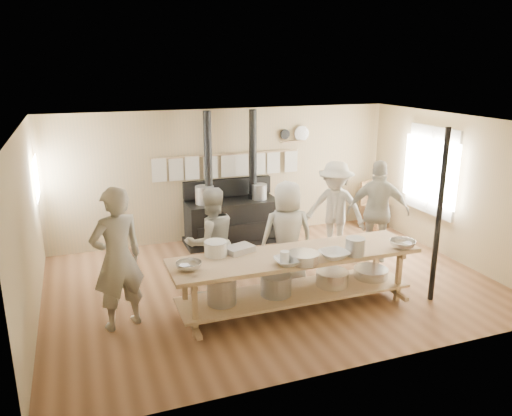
# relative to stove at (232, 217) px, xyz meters

# --- Properties ---
(ground) EXTENTS (7.00, 7.00, 0.00)m
(ground) POSITION_rel_stove_xyz_m (0.01, -2.12, -0.52)
(ground) COLOR brown
(ground) RESTS_ON ground
(room_shell) EXTENTS (7.00, 7.00, 7.00)m
(room_shell) POSITION_rel_stove_xyz_m (0.01, -2.12, 1.10)
(room_shell) COLOR tan
(room_shell) RESTS_ON ground
(window_right) EXTENTS (0.09, 1.50, 1.65)m
(window_right) POSITION_rel_stove_xyz_m (3.48, -1.52, 0.98)
(window_right) COLOR beige
(window_right) RESTS_ON ground
(left_opening) EXTENTS (0.00, 0.90, 0.90)m
(left_opening) POSITION_rel_stove_xyz_m (-3.44, -0.12, 1.08)
(left_opening) COLOR white
(left_opening) RESTS_ON ground
(stove) EXTENTS (1.90, 0.75, 2.60)m
(stove) POSITION_rel_stove_xyz_m (0.00, 0.00, 0.00)
(stove) COLOR black
(stove) RESTS_ON ground
(towel_rail) EXTENTS (3.00, 0.04, 0.47)m
(towel_rail) POSITION_rel_stove_xyz_m (0.01, 0.28, 1.03)
(towel_rail) COLOR tan
(towel_rail) RESTS_ON ground
(back_wall_shelf) EXTENTS (0.63, 0.14, 0.32)m
(back_wall_shelf) POSITION_rel_stove_xyz_m (1.47, 0.32, 1.48)
(back_wall_shelf) COLOR tan
(back_wall_shelf) RESTS_ON ground
(prep_table) EXTENTS (3.60, 0.90, 0.85)m
(prep_table) POSITION_rel_stove_xyz_m (-0.00, -3.02, -0.00)
(prep_table) COLOR tan
(prep_table) RESTS_ON ground
(support_post) EXTENTS (0.08, 0.08, 2.60)m
(support_post) POSITION_rel_stove_xyz_m (2.06, -3.47, 0.78)
(support_post) COLOR black
(support_post) RESTS_ON ground
(cook_far_left) EXTENTS (0.82, 0.67, 1.95)m
(cook_far_left) POSITION_rel_stove_xyz_m (-2.41, -2.68, 0.46)
(cook_far_left) COLOR #A6A393
(cook_far_left) RESTS_ON ground
(cook_left) EXTENTS (0.90, 0.74, 1.69)m
(cook_left) POSITION_rel_stove_xyz_m (-0.99, -2.13, 0.33)
(cook_left) COLOR #A6A393
(cook_left) RESTS_ON ground
(cook_center) EXTENTS (0.91, 0.66, 1.71)m
(cook_center) POSITION_rel_stove_xyz_m (0.20, -2.25, 0.34)
(cook_center) COLOR #A6A393
(cook_center) RESTS_ON ground
(cook_right) EXTENTS (1.16, 0.92, 1.84)m
(cook_right) POSITION_rel_stove_xyz_m (2.15, -1.82, 0.40)
(cook_right) COLOR #A6A393
(cook_right) RESTS_ON ground
(cook_by_window) EXTENTS (1.27, 1.27, 1.76)m
(cook_by_window) POSITION_rel_stove_xyz_m (1.56, -1.31, 0.36)
(cook_by_window) COLOR #A6A393
(cook_by_window) RESTS_ON ground
(chair) EXTENTS (0.62, 0.62, 1.01)m
(chair) POSITION_rel_stove_xyz_m (3.15, -0.19, -0.22)
(chair) COLOR brown
(chair) RESTS_ON ground
(bowl_white_a) EXTENTS (0.38, 0.38, 0.09)m
(bowl_white_a) POSITION_rel_stove_xyz_m (-0.26, -3.35, 0.37)
(bowl_white_a) COLOR white
(bowl_white_a) RESTS_ON prep_table
(bowl_steel_a) EXTENTS (0.48, 0.48, 0.11)m
(bowl_steel_a) POSITION_rel_stove_xyz_m (-1.54, -3.06, 0.38)
(bowl_steel_a) COLOR silver
(bowl_steel_a) RESTS_ON prep_table
(bowl_white_b) EXTENTS (0.44, 0.44, 0.10)m
(bowl_white_b) POSITION_rel_stove_xyz_m (0.43, -3.35, 0.38)
(bowl_white_b) COLOR white
(bowl_white_b) RESTS_ON prep_table
(bowl_steel_b) EXTENTS (0.52, 0.52, 0.12)m
(bowl_steel_b) POSITION_rel_stove_xyz_m (1.56, -3.35, 0.39)
(bowl_steel_b) COLOR silver
(bowl_steel_b) RESTS_ON prep_table
(roasting_pan) EXTENTS (0.47, 0.38, 0.09)m
(roasting_pan) POSITION_rel_stove_xyz_m (-0.73, -2.69, 0.37)
(roasting_pan) COLOR #B2B2B7
(roasting_pan) RESTS_ON prep_table
(mixing_bowl_large) EXTENTS (0.51, 0.51, 0.14)m
(mixing_bowl_large) POSITION_rel_stove_xyz_m (-0.03, -3.35, 0.40)
(mixing_bowl_large) COLOR silver
(mixing_bowl_large) RESTS_ON prep_table
(bucket_galv) EXTENTS (0.28, 0.28, 0.25)m
(bucket_galv) POSITION_rel_stove_xyz_m (0.76, -3.35, 0.45)
(bucket_galv) COLOR gray
(bucket_galv) RESTS_ON prep_table
(deep_bowl_enamel) EXTENTS (0.37, 0.37, 0.20)m
(deep_bowl_enamel) POSITION_rel_stove_xyz_m (-1.07, -2.69, 0.43)
(deep_bowl_enamel) COLOR white
(deep_bowl_enamel) RESTS_ON prep_table
(pitcher) EXTENTS (0.15, 0.15, 0.20)m
(pitcher) POSITION_rel_stove_xyz_m (-0.31, -3.35, 0.43)
(pitcher) COLOR white
(pitcher) RESTS_ON prep_table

